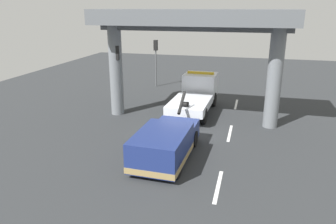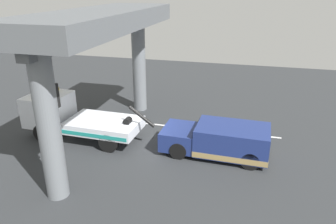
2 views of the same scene
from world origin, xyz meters
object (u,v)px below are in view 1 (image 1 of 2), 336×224
object	(u,v)px
tow_truck_white	(196,93)
towed_van_green	(165,144)
traffic_light_near	(117,65)
traffic_light_far	(156,53)

from	to	relation	value
tow_truck_white	towed_van_green	size ratio (longest dim) A/B	1.38
traffic_light_near	traffic_light_far	distance (m)	8.51
traffic_light_near	traffic_light_far	bearing A→B (deg)	-0.00
tow_truck_white	traffic_light_far	bearing A→B (deg)	38.07
tow_truck_white	towed_van_green	world-z (taller)	tow_truck_white
towed_van_green	tow_truck_white	bearing A→B (deg)	-0.19
tow_truck_white	traffic_light_near	xyz separation A→B (m)	(-2.42, 4.76, 2.14)
towed_van_green	traffic_light_near	size ratio (longest dim) A/B	1.14
tow_truck_white	traffic_light_near	size ratio (longest dim) A/B	1.58
traffic_light_far	tow_truck_white	bearing A→B (deg)	-141.93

